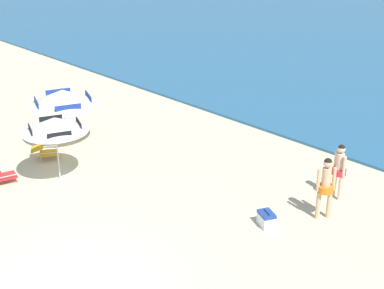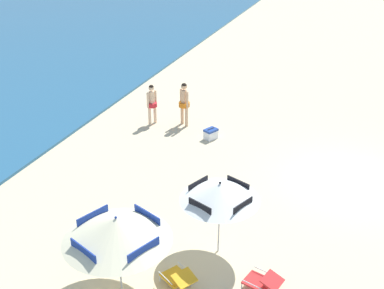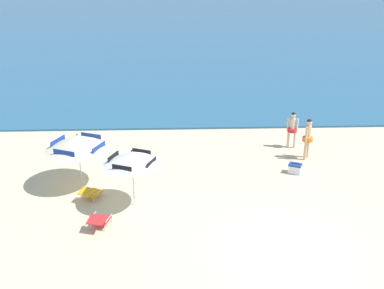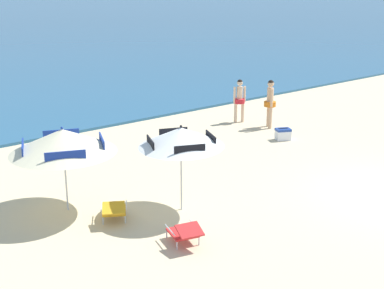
# 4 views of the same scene
# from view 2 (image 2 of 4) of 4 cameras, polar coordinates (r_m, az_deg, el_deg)

# --- Properties ---
(ground_plane) EXTENTS (800.00, 800.00, 0.00)m
(ground_plane) POSITION_cam_2_polar(r_m,az_deg,el_deg) (16.41, 17.92, -4.24)
(ground_plane) COLOR beige
(beach_umbrella_striped_main) EXTENTS (2.26, 2.25, 2.08)m
(beach_umbrella_striped_main) POSITION_cam_2_polar(r_m,az_deg,el_deg) (11.78, 3.30, -5.58)
(beach_umbrella_striped_main) COLOR silver
(beach_umbrella_striped_main) RESTS_ON ground
(beach_umbrella_striped_second) EXTENTS (3.21, 3.21, 2.05)m
(beach_umbrella_striped_second) POSITION_cam_2_polar(r_m,az_deg,el_deg) (10.79, -8.87, -9.82)
(beach_umbrella_striped_second) COLOR silver
(beach_umbrella_striped_second) RESTS_ON ground
(lounge_chair_under_umbrella) EXTENTS (0.90, 1.00, 0.50)m
(lounge_chair_under_umbrella) POSITION_cam_2_polar(r_m,az_deg,el_deg) (11.64, -1.61, -15.38)
(lounge_chair_under_umbrella) COLOR gold
(lounge_chair_under_umbrella) RESTS_ON ground
(lounge_chair_beside_umbrella) EXTENTS (0.74, 0.97, 0.50)m
(lounge_chair_beside_umbrella) POSITION_cam_2_polar(r_m,az_deg,el_deg) (11.66, 8.34, -15.66)
(lounge_chair_beside_umbrella) COLOR red
(lounge_chair_beside_umbrella) RESTS_ON ground
(person_standing_near_shore) EXTENTS (0.46, 0.41, 1.66)m
(person_standing_near_shore) POSITION_cam_2_polar(r_m,az_deg,el_deg) (19.39, -4.76, 5.06)
(person_standing_near_shore) COLOR beige
(person_standing_near_shore) RESTS_ON ground
(person_standing_beside) EXTENTS (0.44, 0.45, 1.78)m
(person_standing_beside) POSITION_cam_2_polar(r_m,az_deg,el_deg) (19.19, -0.93, 5.13)
(person_standing_beside) COLOR #D8A87F
(person_standing_beside) RESTS_ON ground
(cooler_box) EXTENTS (0.60, 0.53, 0.43)m
(cooler_box) POSITION_cam_2_polar(r_m,az_deg,el_deg) (18.36, 2.23, 1.27)
(cooler_box) COLOR white
(cooler_box) RESTS_ON ground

